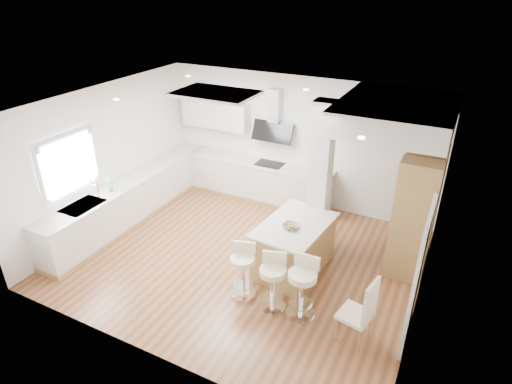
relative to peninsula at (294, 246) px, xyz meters
The scene contains 18 objects.
ground 1.05m from the peninsula, behind, with size 6.00×6.00×0.00m, color brown.
ceiling 1.05m from the peninsula, behind, with size 6.00×5.00×0.02m, color white.
wall_back 2.72m from the peninsula, 111.62° to the left, with size 6.00×0.04×2.80m, color white.
wall_left 4.05m from the peninsula, behind, with size 0.04×5.00×2.80m, color white.
wall_right 2.27m from the peninsula, ahead, with size 0.04×5.00×2.80m, color white.
skylight 2.93m from the peninsula, 164.72° to the left, with size 4.10×2.10×0.06m.
window_left 4.21m from the peninsula, 165.23° to the right, with size 0.06×1.28×1.07m.
doorway_right 2.23m from the peninsula, 19.68° to the right, with size 0.05×1.00×2.10m.
counter_left 3.64m from the peninsula, behind, with size 0.63×4.50×1.35m.
counter_back 2.81m from the peninsula, 131.50° to the left, with size 3.62×0.63×2.50m.
pillar 1.26m from the peninsula, 82.43° to the left, with size 0.35×0.35×2.80m.
soffit 2.75m from the peninsula, 47.67° to the left, with size 1.78×2.20×0.40m.
oven_column 2.14m from the peninsula, 32.39° to the left, with size 0.63×1.21×2.10m.
peninsula is the anchor object (origin of this frame).
bar_stool_a 1.08m from the peninsula, 115.01° to the right, with size 0.51×0.51×0.91m.
bar_stool_b 1.05m from the peninsula, 85.16° to the right, with size 0.53×0.53×0.94m.
bar_stool_c 1.14m from the peninsula, 61.59° to the right, with size 0.45×0.45×1.00m.
dining_chair 1.86m from the peninsula, 38.28° to the right, with size 0.49×0.49×1.08m.
Camera 1 is at (3.10, -5.58, 4.60)m, focal length 30.00 mm.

